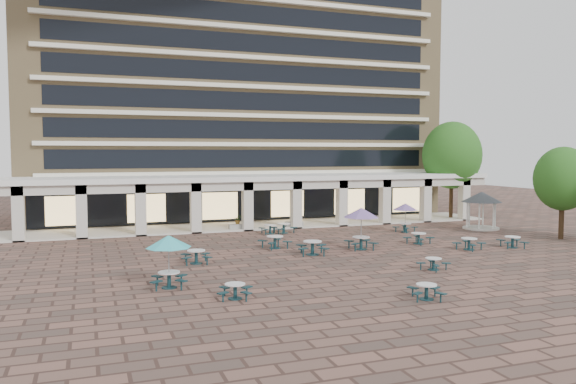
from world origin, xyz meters
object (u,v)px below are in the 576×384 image
object	(u,v)px
picnic_table_1	(426,290)
picnic_table_2	(433,263)
picnic_table_0	(235,290)
planter_right	(294,222)
gazebo	(481,201)
planter_left	(238,224)

from	to	relation	value
picnic_table_1	picnic_table_2	distance (m)	6.39
picnic_table_1	picnic_table_2	size ratio (longest dim) A/B	1.01
picnic_table_0	planter_right	distance (m)	23.51
planter_right	picnic_table_2	bearing A→B (deg)	-86.75
picnic_table_1	picnic_table_2	bearing A→B (deg)	73.69
gazebo	planter_right	size ratio (longest dim) A/B	2.21
picnic_table_1	planter_left	bearing A→B (deg)	115.71
picnic_table_2	planter_left	xyz separation A→B (m)	(-5.97, 18.79, 0.08)
planter_left	picnic_table_2	bearing A→B (deg)	-72.37
picnic_table_1	gazebo	xyz separation A→B (m)	(17.10, 17.76, 1.92)
picnic_table_1	planter_left	world-z (taller)	planter_left
picnic_table_1	gazebo	world-z (taller)	gazebo
gazebo	planter_left	size ratio (longest dim) A/B	2.21
gazebo	planter_right	distance (m)	15.69
picnic_table_0	planter_right	world-z (taller)	planter_right
picnic_table_2	gazebo	distance (m)	18.43
gazebo	planter_left	distance (m)	20.27
picnic_table_2	picnic_table_0	bearing A→B (deg)	168.05
planter_left	picnic_table_0	bearing A→B (deg)	-104.98
picnic_table_0	gazebo	xyz separation A→B (m)	(24.86, 14.89, 1.92)
gazebo	planter_left	xyz separation A→B (m)	(-19.23, 6.14, -1.85)
picnic_table_2	planter_right	world-z (taller)	planter_right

